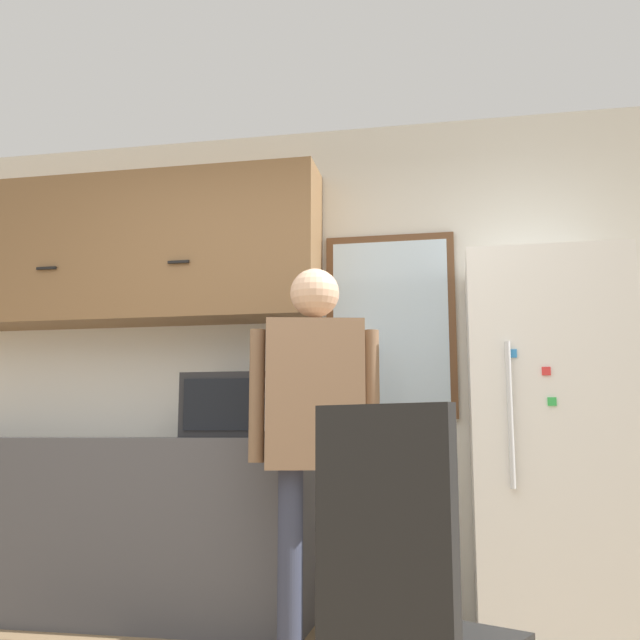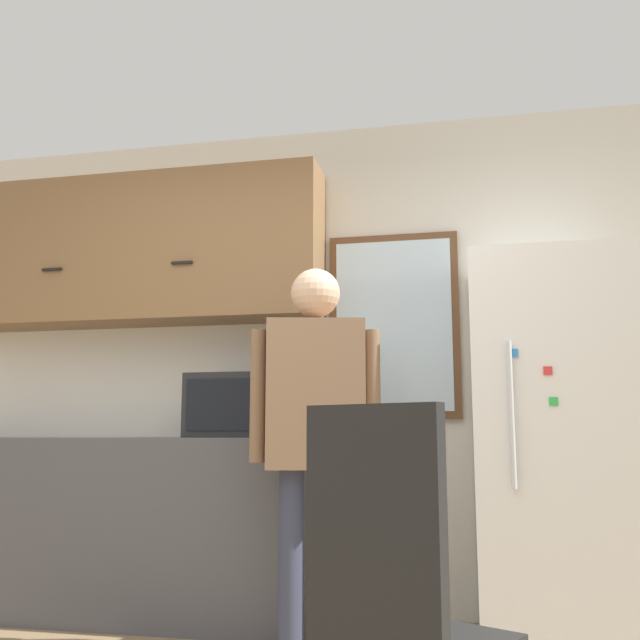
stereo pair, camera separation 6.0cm
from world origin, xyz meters
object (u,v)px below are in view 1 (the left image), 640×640
microwave (239,406)px  chair (406,602)px  person (315,414)px  refrigerator (549,446)px

microwave → chair: size_ratio=0.50×
microwave → person: person is taller
microwave → chair: bearing=-60.7°
person → chair: size_ratio=1.66×
refrigerator → chair: size_ratio=1.74×
refrigerator → chair: (-0.56, -1.68, -0.35)m
refrigerator → microwave: bearing=177.1°
microwave → refrigerator: size_ratio=0.29×
microwave → chair: (0.99, -1.76, -0.55)m
microwave → refrigerator: (1.54, -0.08, -0.20)m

